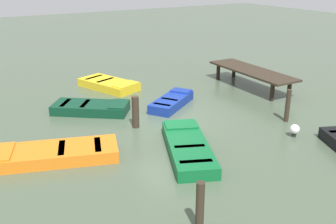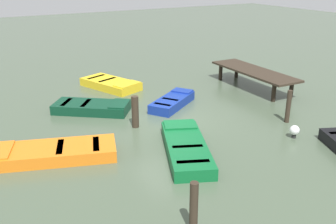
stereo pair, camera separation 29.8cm
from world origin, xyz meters
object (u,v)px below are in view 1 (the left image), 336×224
at_px(mooring_piling_far_left, 200,207).
at_px(dock_segment, 252,72).
at_px(rowboat_green, 188,147).
at_px(mooring_piling_mid_left, 288,106).
at_px(rowboat_yellow, 109,84).
at_px(rowboat_blue, 172,102).
at_px(rowboat_dark_green, 91,108).
at_px(mooring_piling_center, 135,112).
at_px(marker_buoy, 295,129).
at_px(rowboat_orange, 51,154).

bearing_deg(mooring_piling_far_left, dock_segment, 131.74).
relative_size(rowboat_green, mooring_piling_mid_left, 2.99).
distance_m(rowboat_yellow, mooring_piling_far_left, 12.03).
bearing_deg(rowboat_blue, mooring_piling_mid_left, -85.86).
distance_m(dock_segment, mooring_piling_mid_left, 4.66).
relative_size(rowboat_dark_green, rowboat_blue, 1.18).
relative_size(rowboat_blue, mooring_piling_center, 2.25).
relative_size(dock_segment, mooring_piling_far_left, 4.02).
bearing_deg(rowboat_green, mooring_piling_far_left, 173.49).
xyz_separation_m(mooring_piling_far_left, marker_buoy, (-2.58, 6.12, -0.37)).
bearing_deg(rowboat_blue, dock_segment, -30.04).
height_order(rowboat_orange, mooring_piling_far_left, mooring_piling_far_left).
distance_m(rowboat_blue, mooring_piling_center, 2.84).
bearing_deg(mooring_piling_far_left, rowboat_green, 149.94).
bearing_deg(rowboat_yellow, dock_segment, 39.14).
bearing_deg(rowboat_dark_green, rowboat_green, -37.82).
height_order(rowboat_orange, mooring_piling_mid_left, mooring_piling_mid_left).
distance_m(rowboat_blue, mooring_piling_mid_left, 4.98).
bearing_deg(dock_segment, rowboat_green, -55.55).
height_order(rowboat_yellow, marker_buoy, marker_buoy).
bearing_deg(rowboat_dark_green, mooring_piling_far_left, -56.70).
bearing_deg(rowboat_orange, mooring_piling_mid_left, -171.00).
bearing_deg(rowboat_yellow, mooring_piling_mid_left, 8.24).
relative_size(mooring_piling_far_left, marker_buoy, 2.73).
xyz_separation_m(dock_segment, rowboat_green, (4.50, -6.96, -0.62)).
relative_size(rowboat_green, rowboat_dark_green, 1.20).
bearing_deg(rowboat_dark_green, rowboat_blue, 19.26).
height_order(mooring_piling_far_left, marker_buoy, mooring_piling_far_left).
bearing_deg(mooring_piling_mid_left, rowboat_blue, -142.53).
bearing_deg(rowboat_blue, rowboat_orange, 167.86).
relative_size(dock_segment, rowboat_green, 1.31).
bearing_deg(dock_segment, rowboat_dark_green, -94.04).
relative_size(dock_segment, rowboat_yellow, 1.51).
relative_size(mooring_piling_center, marker_buoy, 2.62).
bearing_deg(rowboat_orange, rowboat_dark_green, -108.77).
bearing_deg(mooring_piling_mid_left, mooring_piling_far_left, -61.58).
bearing_deg(rowboat_orange, marker_buoy, 179.94).
bearing_deg(rowboat_dark_green, mooring_piling_mid_left, -0.85).
distance_m(rowboat_green, mooring_piling_far_left, 4.10).
relative_size(rowboat_green, rowboat_blue, 1.41).
relative_size(rowboat_green, mooring_piling_center, 3.18).
bearing_deg(rowboat_yellow, rowboat_dark_green, -55.76).
height_order(rowboat_dark_green, rowboat_orange, same).
height_order(dock_segment, mooring_piling_far_left, mooring_piling_far_left).
bearing_deg(rowboat_green, rowboat_dark_green, 38.27).
relative_size(rowboat_orange, marker_buoy, 9.25).
xyz_separation_m(rowboat_green, mooring_piling_far_left, (3.52, -2.04, 0.44)).
relative_size(rowboat_dark_green, mooring_piling_far_left, 2.55).
height_order(rowboat_yellow, mooring_piling_mid_left, mooring_piling_mid_left).
relative_size(rowboat_dark_green, mooring_piling_mid_left, 2.49).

